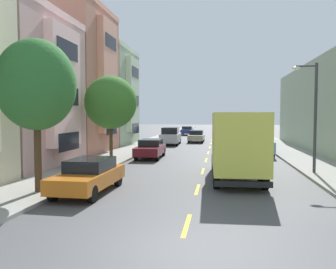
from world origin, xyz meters
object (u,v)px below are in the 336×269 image
(street_tree_nearest, at_px, (36,85))
(street_lamp, at_px, (312,109))
(parked_sedan_orange, at_px, (89,175))
(moving_champagne_sedan, at_px, (196,136))
(parked_suv_sky, at_px, (260,143))
(street_tree_second, at_px, (111,102))
(delivery_box_truck, at_px, (237,142))
(parked_suv_silver, at_px, (171,136))
(parked_sedan_navy, at_px, (187,130))
(parked_sedan_black, at_px, (244,134))
(parked_hatchback_charcoal, at_px, (250,137))
(parked_sedan_burgundy, at_px, (151,148))

(street_tree_nearest, distance_m, street_lamp, 14.02)
(parked_sedan_orange, bearing_deg, moving_champagne_sedan, 84.44)
(parked_suv_sky, bearing_deg, street_tree_second, -149.94)
(street_tree_nearest, distance_m, moving_champagne_sedan, 29.01)
(street_tree_second, height_order, delivery_box_truck, street_tree_second)
(street_tree_nearest, distance_m, street_tree_second, 9.56)
(street_tree_second, bearing_deg, parked_suv_silver, 82.17)
(delivery_box_truck, distance_m, parked_sedan_orange, 7.48)
(street_tree_second, height_order, moving_champagne_sedan, street_tree_second)
(delivery_box_truck, xyz_separation_m, parked_sedan_orange, (-6.30, -3.85, -1.17))
(street_tree_nearest, xyz_separation_m, parked_sedan_orange, (1.90, 0.71, -3.74))
(parked_sedan_navy, bearing_deg, street_lamp, -74.30)
(parked_sedan_black, distance_m, parked_sedan_navy, 12.52)
(street_tree_nearest, bearing_deg, street_tree_second, 90.00)
(parked_sedan_orange, xyz_separation_m, parked_hatchback_charcoal, (8.97, 26.61, 0.01))
(delivery_box_truck, xyz_separation_m, parked_suv_sky, (2.41, 11.13, -0.93))
(delivery_box_truck, bearing_deg, parked_sedan_orange, -148.56)
(parked_sedan_burgundy, height_order, parked_sedan_black, same)
(parked_sedan_black, height_order, parked_sedan_orange, same)
(street_tree_nearest, height_order, parked_suv_sky, street_tree_nearest)
(street_lamp, bearing_deg, parked_sedan_burgundy, 149.79)
(street_tree_second, bearing_deg, parked_sedan_orange, -77.84)
(parked_hatchback_charcoal, bearing_deg, delivery_box_truck, -96.67)
(parked_sedan_orange, height_order, parked_suv_silver, parked_suv_silver)
(delivery_box_truck, height_order, parked_suv_silver, delivery_box_truck)
(delivery_box_truck, relative_size, parked_sedan_burgundy, 1.58)
(parked_sedan_orange, bearing_deg, parked_sedan_navy, 89.72)
(street_tree_second, xyz_separation_m, parked_hatchback_charcoal, (10.87, 17.78, -3.38))
(street_tree_second, distance_m, parked_suv_sky, 12.66)
(parked_sedan_black, relative_size, parked_suv_silver, 0.93)
(parked_sedan_burgundy, bearing_deg, parked_sedan_orange, -91.21)
(street_tree_nearest, relative_size, street_lamp, 1.04)
(street_tree_nearest, relative_size, parked_sedan_burgundy, 1.37)
(parked_sedan_black, bearing_deg, delivery_box_truck, -94.82)
(delivery_box_truck, xyz_separation_m, parked_suv_silver, (-6.18, 19.73, -0.93))
(parked_sedan_burgundy, bearing_deg, parked_sedan_navy, 90.08)
(street_lamp, height_order, parked_sedan_burgundy, street_lamp)
(street_tree_second, xyz_separation_m, parked_sedan_black, (10.68, 24.30, -3.39))
(parked_hatchback_charcoal, bearing_deg, street_lamp, -85.97)
(delivery_box_truck, height_order, parked_sedan_orange, delivery_box_truck)
(parked_sedan_black, xyz_separation_m, parked_sedan_navy, (-8.57, 9.13, 0.00))
(delivery_box_truck, bearing_deg, parked_suv_silver, 107.40)
(parked_sedan_black, distance_m, moving_champagne_sedan, 8.16)
(street_lamp, height_order, parked_hatchback_charcoal, street_lamp)
(street_tree_second, bearing_deg, delivery_box_truck, -31.26)
(parked_suv_silver, xyz_separation_m, moving_champagne_sedan, (2.57, 4.10, -0.24))
(moving_champagne_sedan, bearing_deg, street_lamp, -70.46)
(street_tree_second, height_order, street_lamp, street_lamp)
(delivery_box_truck, height_order, parked_sedan_black, delivery_box_truck)
(parked_sedan_burgundy, height_order, parked_hatchback_charcoal, parked_hatchback_charcoal)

